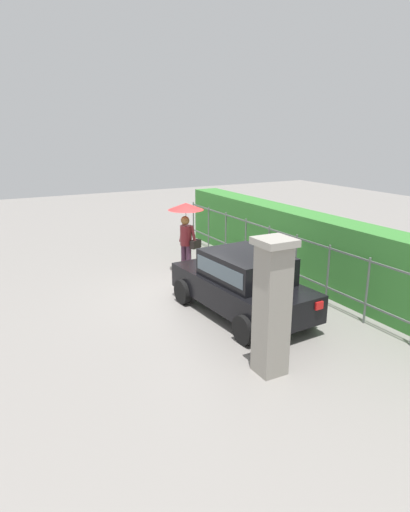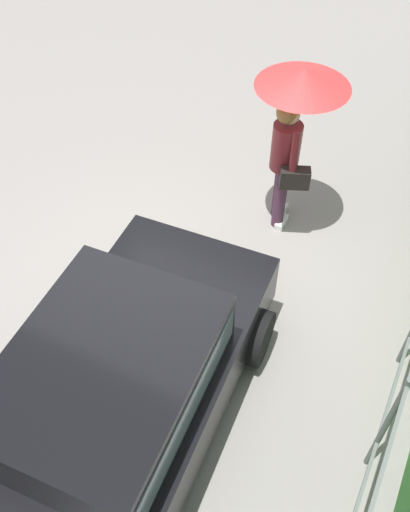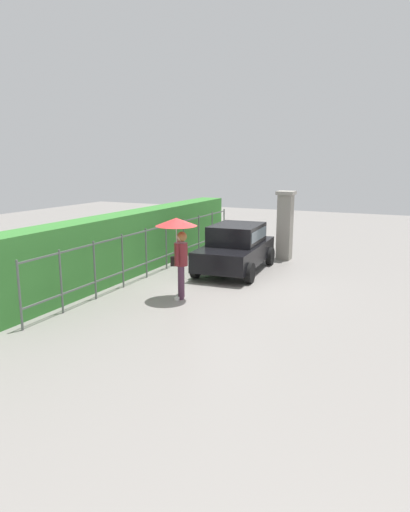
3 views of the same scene
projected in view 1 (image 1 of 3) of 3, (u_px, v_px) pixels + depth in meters
The scene contains 6 objects.
ground_plane at pixel (198, 295), 11.39m from camera, with size 40.00×40.00×0.00m, color gray.
car at pixel (243, 281), 9.98m from camera, with size 3.83×2.06×1.48m.
pedestrian at pixel (186, 221), 12.77m from camera, with size 1.04×1.04×2.08m.
gate_pillar at pixel (272, 306), 7.45m from camera, with size 0.60×0.60×2.42m.
fence_section at pixel (282, 254), 12.07m from camera, with size 10.86×0.05×1.50m.
hedge_row at pixel (304, 246), 12.39m from camera, with size 11.81×0.90×1.90m, color #387F33.
Camera 1 is at (9.51, -4.84, 4.11)m, focal length 30.99 mm.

